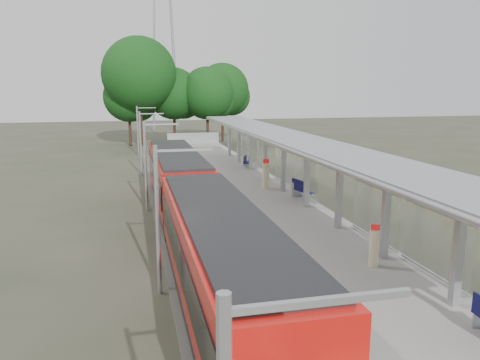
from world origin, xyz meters
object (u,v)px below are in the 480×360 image
object	(u,v)px
info_pillar_far	(266,176)
bench_mid	(302,189)
train	(192,206)
bench_far	(246,161)
info_pillar_near	(374,248)
litter_bin	(295,189)

from	to	relation	value
info_pillar_far	bench_mid	bearing A→B (deg)	-66.64
train	bench_mid	size ratio (longest dim) A/B	16.20
bench_far	info_pillar_near	bearing A→B (deg)	-69.43
info_pillar_near	info_pillar_far	size ratio (longest dim) A/B	0.82
info_pillar_near	train	bearing A→B (deg)	153.09
train	info_pillar_far	world-z (taller)	train
train	litter_bin	size ratio (longest dim) A/B	32.53
bench_mid	info_pillar_near	bearing A→B (deg)	-107.04
bench_mid	bench_far	size ratio (longest dim) A/B	1.16
bench_mid	info_pillar_far	size ratio (longest dim) A/B	0.89
train	info_pillar_near	distance (m)	8.36
train	info_pillar_far	size ratio (longest dim) A/B	14.43
bench_far	train	bearing A→B (deg)	-89.93
bench_far	info_pillar_far	bearing A→B (deg)	-72.88
litter_bin	info_pillar_far	bearing A→B (deg)	113.44
info_pillar_far	train	bearing A→B (deg)	-124.50
train	info_pillar_far	bearing A→B (deg)	52.94
litter_bin	info_pillar_near	bearing A→B (deg)	-95.12
bench_far	litter_bin	size ratio (longest dim) A/B	1.73
info_pillar_near	bench_mid	bearing A→B (deg)	103.51
info_pillar_near	litter_bin	size ratio (longest dim) A/B	1.84
bench_mid	info_pillar_far	world-z (taller)	info_pillar_far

